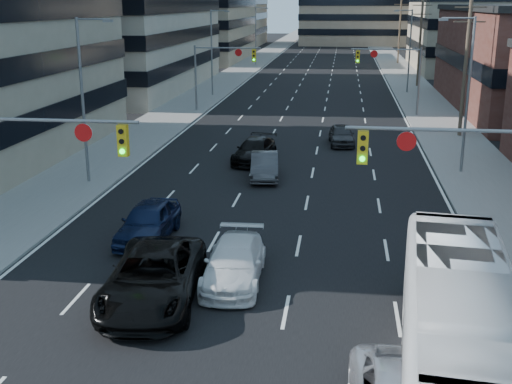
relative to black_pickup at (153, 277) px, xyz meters
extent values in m
cube|color=black|center=(2.70, 123.80, -0.88)|extent=(18.00, 300.00, 0.02)
cube|color=slate|center=(-8.80, 123.80, -0.82)|extent=(5.00, 300.00, 0.15)
cube|color=slate|center=(14.20, 123.80, -0.82)|extent=(5.00, 300.00, 0.15)
cube|color=gray|center=(-21.30, 93.80, 7.11)|extent=(20.00, 30.00, 16.00)
cube|color=gray|center=(27.70, 81.80, 6.11)|extent=(22.00, 28.00, 14.00)
cube|color=#ADA089|center=(-25.30, 133.80, 9.11)|extent=(24.00, 24.00, 20.00)
cube|color=gray|center=(34.70, 123.80, 5.11)|extent=(22.00, 22.00, 12.00)
cylinder|color=slate|center=(-4.05, 1.80, 4.91)|extent=(6.50, 0.12, 0.12)
cube|color=gold|center=(-1.40, 1.80, 4.26)|extent=(0.35, 0.28, 1.10)
cylinder|color=black|center=(-1.40, 1.64, 4.61)|extent=(0.18, 0.06, 0.18)
cylinder|color=black|center=(-1.40, 1.64, 4.26)|extent=(0.18, 0.06, 0.18)
cylinder|color=#0CE526|center=(-1.40, 1.64, 3.91)|extent=(0.18, 0.06, 0.18)
cylinder|color=white|center=(-2.80, 1.77, 4.51)|extent=(0.64, 0.06, 0.64)
cylinder|color=slate|center=(9.45, 1.80, 4.91)|extent=(6.50, 0.12, 0.12)
cube|color=gold|center=(6.80, 1.80, 4.26)|extent=(0.35, 0.28, 1.10)
cylinder|color=black|center=(6.80, 1.64, 4.61)|extent=(0.18, 0.06, 0.18)
cylinder|color=black|center=(6.80, 1.64, 4.26)|extent=(0.18, 0.06, 0.18)
cylinder|color=#0CE526|center=(6.80, 1.64, 3.91)|extent=(0.18, 0.06, 0.18)
cylinder|color=white|center=(8.20, 1.77, 4.51)|extent=(0.64, 0.06, 0.64)
cylinder|color=slate|center=(-7.30, 38.80, 2.11)|extent=(0.18, 0.18, 6.00)
cylinder|color=slate|center=(-4.30, 38.80, 4.91)|extent=(6.00, 0.12, 0.12)
cube|color=gold|center=(-1.90, 38.80, 4.26)|extent=(0.35, 0.28, 1.10)
cylinder|color=black|center=(-1.90, 38.64, 4.61)|extent=(0.18, 0.06, 0.18)
cylinder|color=black|center=(-1.90, 38.64, 4.26)|extent=(0.18, 0.06, 0.18)
cylinder|color=#0CE526|center=(-1.90, 38.64, 3.91)|extent=(0.18, 0.06, 0.18)
cylinder|color=white|center=(-3.30, 38.77, 4.51)|extent=(0.64, 0.06, 0.64)
cylinder|color=slate|center=(12.70, 38.80, 2.11)|extent=(0.18, 0.18, 6.00)
cylinder|color=slate|center=(9.70, 38.80, 4.91)|extent=(6.00, 0.12, 0.12)
cube|color=gold|center=(7.30, 38.80, 4.26)|extent=(0.35, 0.28, 1.10)
cylinder|color=black|center=(7.30, 38.64, 4.61)|extent=(0.18, 0.06, 0.18)
cylinder|color=black|center=(7.30, 38.64, 4.26)|extent=(0.18, 0.06, 0.18)
cylinder|color=#0CE526|center=(7.30, 38.64, 3.91)|extent=(0.18, 0.06, 0.18)
cylinder|color=white|center=(8.70, 38.77, 4.51)|extent=(0.64, 0.06, 0.64)
cylinder|color=#4C3D2D|center=(14.90, 29.80, 4.61)|extent=(0.28, 0.28, 11.00)
cube|color=#4C3D2D|center=(14.90, 29.80, 8.51)|extent=(2.20, 0.10, 0.10)
cube|color=#4C3D2D|center=(14.90, 29.80, 7.51)|extent=(2.20, 0.10, 0.10)
cylinder|color=#4C3D2D|center=(14.90, 59.80, 4.61)|extent=(0.28, 0.28, 11.00)
cube|color=#4C3D2D|center=(14.90, 59.80, 8.51)|extent=(2.20, 0.10, 0.10)
cube|color=#4C3D2D|center=(14.90, 59.80, 7.51)|extent=(2.20, 0.10, 0.10)
cylinder|color=#4C3D2D|center=(14.90, 89.80, 4.61)|extent=(0.28, 0.28, 11.00)
cube|color=#4C3D2D|center=(14.90, 89.80, 8.51)|extent=(2.20, 0.10, 0.10)
cube|color=#4C3D2D|center=(14.90, 89.80, 7.51)|extent=(2.20, 0.10, 0.10)
cylinder|color=slate|center=(-7.80, 13.80, 3.61)|extent=(0.16, 0.16, 9.00)
cylinder|color=slate|center=(-6.90, 13.80, 8.01)|extent=(1.80, 0.10, 0.10)
cube|color=slate|center=(-6.10, 13.80, 7.93)|extent=(0.50, 0.22, 0.14)
cylinder|color=slate|center=(-7.80, 48.80, 3.61)|extent=(0.16, 0.16, 9.00)
cylinder|color=slate|center=(-6.90, 48.80, 8.01)|extent=(1.80, 0.10, 0.10)
cube|color=slate|center=(-6.10, 48.80, 7.93)|extent=(0.50, 0.22, 0.14)
cylinder|color=slate|center=(-7.80, 83.80, 3.61)|extent=(0.16, 0.16, 9.00)
cylinder|color=slate|center=(-6.90, 83.80, 8.01)|extent=(1.80, 0.10, 0.10)
cube|color=slate|center=(-6.10, 83.80, 7.93)|extent=(0.50, 0.22, 0.14)
cylinder|color=slate|center=(13.20, 18.80, 3.61)|extent=(0.16, 0.16, 9.00)
cylinder|color=slate|center=(12.30, 18.80, 8.01)|extent=(1.80, 0.10, 0.10)
cube|color=slate|center=(11.50, 18.80, 7.93)|extent=(0.50, 0.22, 0.14)
cylinder|color=slate|center=(13.20, 53.80, 3.61)|extent=(0.16, 0.16, 9.00)
cylinder|color=slate|center=(12.30, 53.80, 8.01)|extent=(1.80, 0.10, 0.10)
cube|color=slate|center=(11.50, 53.80, 7.93)|extent=(0.50, 0.22, 0.14)
imported|color=black|center=(0.00, 0.00, 0.00)|extent=(3.50, 6.65, 1.78)
imported|color=silver|center=(2.43, 1.98, -0.17)|extent=(2.19, 5.05, 1.45)
imported|color=silver|center=(9.26, -4.06, 0.77)|extent=(3.94, 12.11, 3.31)
imported|color=#0C1633|center=(-1.89, 5.72, -0.08)|extent=(2.01, 4.82, 1.63)
imported|color=#363639|center=(1.81, 16.26, -0.16)|extent=(2.02, 4.56, 1.46)
imported|color=black|center=(0.70, 20.10, -0.16)|extent=(2.68, 5.24, 1.45)
imported|color=#2B2C2E|center=(6.13, 25.95, -0.18)|extent=(2.00, 4.31, 1.43)
camera|label=1|loc=(6.06, -19.16, 8.86)|focal=45.00mm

